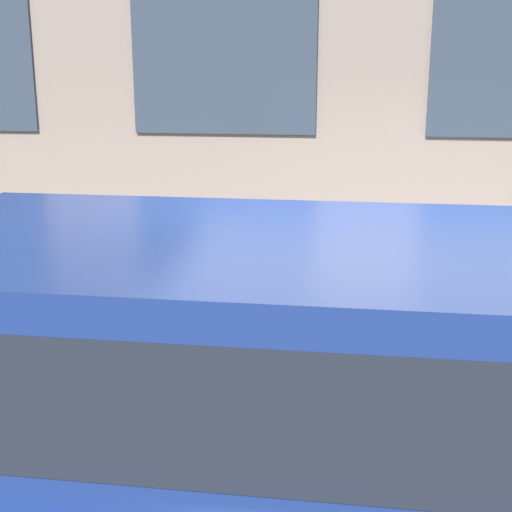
# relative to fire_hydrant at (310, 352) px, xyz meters

# --- Properties ---
(ground_plane) EXTENTS (80.00, 80.00, 0.00)m
(ground_plane) POSITION_rel_fire_hydrant_xyz_m (-0.61, -0.39, -0.52)
(ground_plane) COLOR #38383A
(sidewalk) EXTENTS (2.53, 60.00, 0.16)m
(sidewalk) POSITION_rel_fire_hydrant_xyz_m (0.65, -0.39, -0.44)
(sidewalk) COLOR #B2ADA3
(sidewalk) RESTS_ON ground_plane
(fire_hydrant) EXTENTS (0.38, 0.48, 0.72)m
(fire_hydrant) POSITION_rel_fire_hydrant_xyz_m (0.00, 0.00, 0.00)
(fire_hydrant) COLOR gold
(fire_hydrant) RESTS_ON sidewalk
(person) EXTENTS (0.32, 0.21, 1.33)m
(person) POSITION_rel_fire_hydrant_xyz_m (0.20, 0.83, 0.43)
(person) COLOR navy
(person) RESTS_ON sidewalk
(parked_truck_navy_near) EXTENTS (1.92, 4.71, 1.86)m
(parked_truck_navy_near) POSITION_rel_fire_hydrant_xyz_m (-2.00, 0.26, 0.54)
(parked_truck_navy_near) COLOR black
(parked_truck_navy_near) RESTS_ON ground_plane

